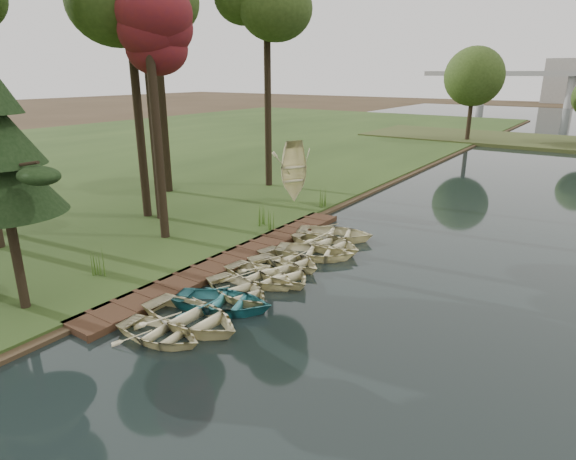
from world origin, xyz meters
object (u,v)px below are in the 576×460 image
Objects in this scene: rowboat_0 at (160,331)px; rowboat_2 at (223,300)px; boardwalk at (235,258)px; rowboat_1 at (191,315)px; stored_rowboat at (293,195)px.

rowboat_0 is 0.85× the size of rowboat_2.
boardwalk is 4.08× the size of rowboat_1.
rowboat_1 is at bearing -131.89° from stored_rowboat.
boardwalk is 4.76m from rowboat_2.
rowboat_0 is 0.79× the size of stored_rowboat.
stored_rowboat is at bearing 108.63° from boardwalk.
rowboat_1 is at bearing 156.95° from rowboat_2.
stored_rowboat reaches higher than rowboat_1.
boardwalk is 5.98m from rowboat_1.
rowboat_0 is at bearing 154.86° from rowboat_2.
rowboat_1 is 1.01× the size of stored_rowboat.
stored_rowboat is (-5.91, 13.31, 0.28)m from rowboat_2.
stored_rowboat is (-3.18, 9.43, 0.55)m from boardwalk.
rowboat_1 is at bearing -63.75° from boardwalk.
stored_rowboat is (-5.82, 14.79, 0.25)m from rowboat_1.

